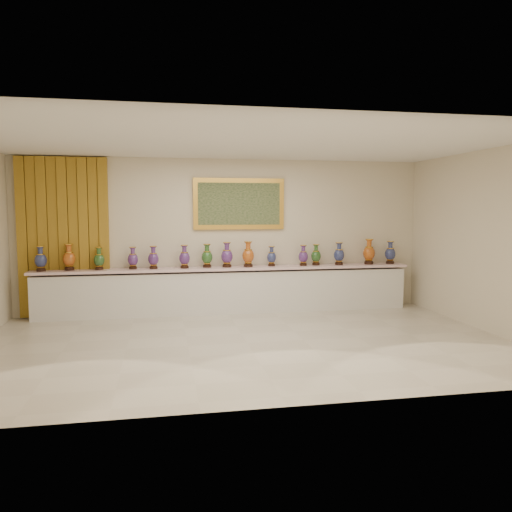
{
  "coord_description": "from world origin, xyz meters",
  "views": [
    {
      "loc": [
        -1.23,
        -7.3,
        2.02
      ],
      "look_at": [
        0.46,
        1.7,
        1.16
      ],
      "focal_mm": 35.0,
      "sensor_mm": 36.0,
      "label": 1
    }
  ],
  "objects_px": {
    "counter": "(228,291)",
    "vase_0": "(41,260)",
    "vase_1": "(69,258)",
    "vase_2": "(99,260)"
  },
  "relations": [
    {
      "from": "vase_2",
      "to": "vase_1",
      "type": "bearing_deg",
      "value": 178.58
    },
    {
      "from": "counter",
      "to": "vase_1",
      "type": "relative_size",
      "value": 14.88
    },
    {
      "from": "counter",
      "to": "vase_2",
      "type": "relative_size",
      "value": 17.44
    },
    {
      "from": "counter",
      "to": "vase_0",
      "type": "height_order",
      "value": "vase_0"
    },
    {
      "from": "vase_0",
      "to": "vase_1",
      "type": "height_order",
      "value": "vase_1"
    },
    {
      "from": "vase_1",
      "to": "vase_0",
      "type": "bearing_deg",
      "value": -172.14
    },
    {
      "from": "vase_1",
      "to": "counter",
      "type": "bearing_deg",
      "value": -0.4
    },
    {
      "from": "vase_0",
      "to": "vase_2",
      "type": "distance_m",
      "value": 1.01
    },
    {
      "from": "vase_2",
      "to": "vase_0",
      "type": "bearing_deg",
      "value": -177.0
    },
    {
      "from": "vase_0",
      "to": "vase_2",
      "type": "height_order",
      "value": "vase_0"
    }
  ]
}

